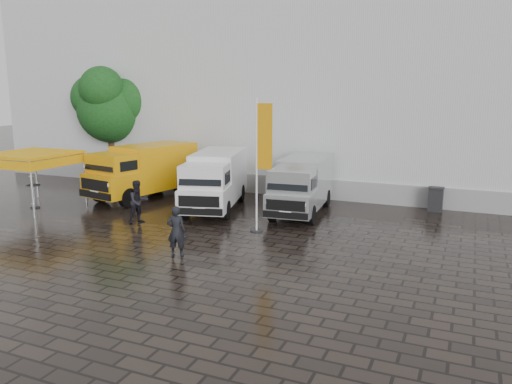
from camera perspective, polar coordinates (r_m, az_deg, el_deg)
ground at (r=18.70m, az=-3.12°, el=-5.16°), size 120.00×120.00×0.00m
exhibition_hall at (r=32.58m, az=13.08°, el=12.32°), size 44.00×16.00×12.00m
hall_plinth at (r=25.18m, az=9.12°, el=0.22°), size 44.00×0.15×1.00m
van_yellow at (r=25.76m, az=-12.82°, el=2.21°), size 3.35×6.11×2.67m
van_white at (r=22.87m, az=-4.69°, el=1.20°), size 3.49×6.25×2.57m
van_silver at (r=22.18m, az=5.25°, el=0.66°), size 2.38×5.73×2.42m
canopy_tent at (r=25.28m, az=-24.32°, el=3.79°), size 3.37×3.37×2.57m
flagpole at (r=18.80m, az=0.58°, el=3.88°), size 0.88×0.50×5.11m
tree at (r=31.48m, az=-16.28°, el=9.47°), size 3.91×4.01×7.01m
cocktail_table at (r=25.35m, az=-24.01°, el=-0.46°), size 0.60×0.60×1.09m
wheelie_bin at (r=24.02m, az=19.85°, el=-0.75°), size 0.67×0.67×1.10m
person_front at (r=16.54m, az=-9.09°, el=-4.45°), size 0.71×0.57×1.70m
person_tent at (r=21.03m, az=-13.30°, el=-1.09°), size 0.98×1.07×1.77m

